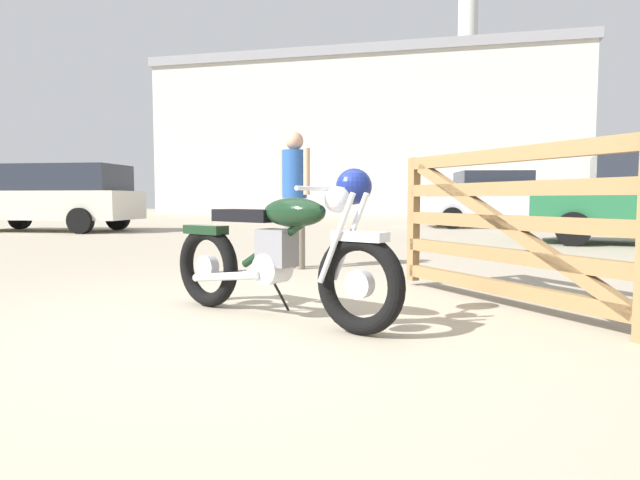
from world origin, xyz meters
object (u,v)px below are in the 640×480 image
at_px(timber_gate, 534,219).
at_px(dark_sedan_left, 51,196).
at_px(red_hatchback_near, 492,200).
at_px(bystander, 295,185).
at_px(vintage_motorcycle, 283,250).

bearing_deg(timber_gate, dark_sedan_left, 14.27).
xyz_separation_m(dark_sedan_left, red_hatchback_near, (11.64, 4.30, -0.10)).
distance_m(timber_gate, red_hatchback_near, 12.64).
relative_size(bystander, dark_sedan_left, 0.35).
bearing_deg(vintage_motorcycle, bystander, 129.01).
xyz_separation_m(timber_gate, red_hatchback_near, (1.10, 12.59, 0.13)).
height_order(vintage_motorcycle, dark_sedan_left, dark_sedan_left).
distance_m(vintage_motorcycle, bystander, 2.83).
relative_size(timber_gate, bystander, 1.26).
bearing_deg(timber_gate, red_hatchback_near, -42.54).
distance_m(dark_sedan_left, red_hatchback_near, 12.41).
relative_size(vintage_motorcycle, red_hatchback_near, 0.43).
bearing_deg(bystander, dark_sedan_left, 79.61).
bearing_deg(bystander, red_hatchback_near, 8.01).
relative_size(vintage_motorcycle, timber_gate, 0.91).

